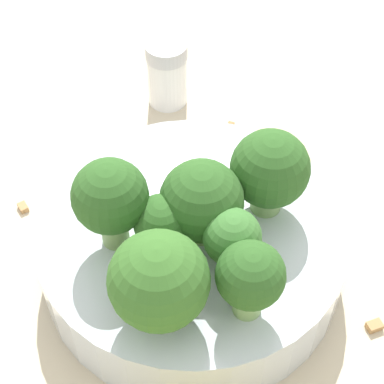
{
  "coord_description": "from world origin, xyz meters",
  "views": [
    {
      "loc": [
        0.2,
        -0.14,
        0.35
      ],
      "look_at": [
        0.0,
        0.0,
        0.07
      ],
      "focal_mm": 60.0,
      "sensor_mm": 36.0,
      "label": 1
    }
  ],
  "objects": [
    {
      "name": "bowl",
      "position": [
        0.0,
        0.0,
        0.02
      ],
      "size": [
        0.19,
        0.19,
        0.04
      ],
      "primitive_type": "cylinder",
      "color": "silver",
      "rests_on": "ground_plane"
    },
    {
      "name": "broccoli_floret_0",
      "position": [
        0.07,
        -0.01,
        0.07
      ],
      "size": [
        0.04,
        0.04,
        0.05
      ],
      "color": "#84AD66",
      "rests_on": "bowl"
    },
    {
      "name": "pepper_shaker",
      "position": [
        -0.15,
        0.08,
        0.03
      ],
      "size": [
        0.03,
        0.03,
        0.06
      ],
      "color": "silver",
      "rests_on": "ground_plane"
    },
    {
      "name": "almond_crumb_0",
      "position": [
        -0.09,
        0.1,
        0.0
      ],
      "size": [
        0.01,
        0.01,
        0.01
      ],
      "primitive_type": "cube",
      "rotation": [
        0.0,
        0.0,
        2.15
      ],
      "color": "olive",
      "rests_on": "ground_plane"
    },
    {
      "name": "broccoli_floret_3",
      "position": [
        0.01,
        0.0,
        0.07
      ],
      "size": [
        0.05,
        0.05,
        0.06
      ],
      "color": "#8EB770",
      "rests_on": "bowl"
    },
    {
      "name": "broccoli_floret_1",
      "position": [
        -0.02,
        -0.04,
        0.08
      ],
      "size": [
        0.04,
        0.04,
        0.06
      ],
      "color": "#7A9E5B",
      "rests_on": "bowl"
    },
    {
      "name": "almond_crumb_2",
      "position": [
        -0.11,
        -0.07,
        0.0
      ],
      "size": [
        0.01,
        0.01,
        0.01
      ],
      "primitive_type": "cube",
      "rotation": [
        0.0,
        0.0,
        6.23
      ],
      "color": "#AD7F4C",
      "rests_on": "ground_plane"
    },
    {
      "name": "broccoli_floret_6",
      "position": [
        0.01,
        0.05,
        0.08
      ],
      "size": [
        0.05,
        0.05,
        0.06
      ],
      "color": "#84AD66",
      "rests_on": "bowl"
    },
    {
      "name": "broccoli_floret_2",
      "position": [
        0.01,
        -0.02,
        0.07
      ],
      "size": [
        0.03,
        0.03,
        0.04
      ],
      "color": "#84AD66",
      "rests_on": "bowl"
    },
    {
      "name": "broccoli_floret_4",
      "position": [
        0.04,
        0.0,
        0.07
      ],
      "size": [
        0.03,
        0.03,
        0.05
      ],
      "color": "#84AD66",
      "rests_on": "bowl"
    },
    {
      "name": "broccoli_floret_5",
      "position": [
        0.04,
        -0.05,
        0.08
      ],
      "size": [
        0.05,
        0.05,
        0.06
      ],
      "color": "#7A9E5B",
      "rests_on": "bowl"
    },
    {
      "name": "almond_crumb_1",
      "position": [
        0.1,
        0.07,
        0.0
      ],
      "size": [
        0.01,
        0.01,
        0.01
      ],
      "primitive_type": "cube",
      "rotation": [
        0.0,
        0.0,
        1.32
      ],
      "color": "#AD7F4C",
      "rests_on": "ground_plane"
    },
    {
      "name": "ground_plane",
      "position": [
        0.0,
        0.0,
        0.0
      ],
      "size": [
        3.0,
        3.0,
        0.0
      ],
      "primitive_type": "plane",
      "color": "beige"
    }
  ]
}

